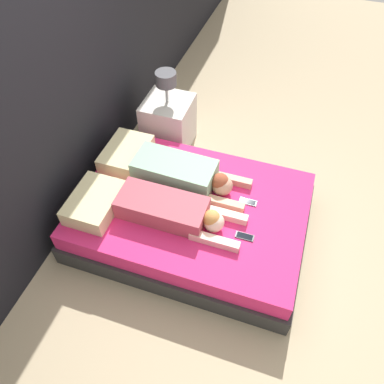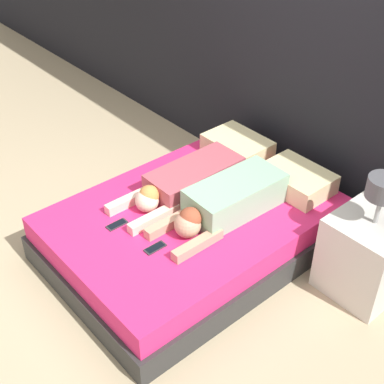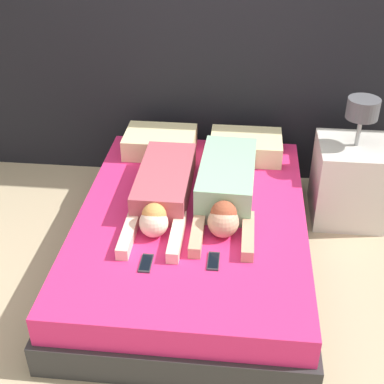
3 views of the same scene
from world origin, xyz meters
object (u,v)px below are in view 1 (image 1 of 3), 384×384
Objects in this scene: pillow_head_right at (127,154)px; nightstand at (168,122)px; bed at (192,217)px; cell_phone_right at (248,202)px; person_left at (173,211)px; pillow_head_left at (95,202)px; cell_phone_left at (245,236)px; person_right at (184,174)px.

nightstand reaches higher than pillow_head_right.
bed is 0.54m from cell_phone_right.
pillow_head_left is at bearing 100.14° from person_left.
pillow_head_right is at bearing 68.19° from cell_phone_left.
nightstand reaches higher than cell_phone_right.
pillow_head_left is 0.64m from pillow_head_right.
person_left is (0.12, -0.67, 0.01)m from pillow_head_left.
pillow_head_right is 0.49× the size of person_right.
pillow_head_right is 0.85m from person_left.
person_left is at bearing 153.07° from bed.
pillow_head_right is 0.78m from nightstand.
pillow_head_right is 0.64m from person_right.
bed is at bearing -26.93° from person_left.
bed is at bearing 109.75° from cell_phone_right.
person_left reaches higher than cell_phone_right.
bed is 0.88m from pillow_head_right.
person_right reaches higher than pillow_head_left.
cell_phone_right is at bearing -70.25° from bed.
bed is 1.93× the size of person_right.
person_right is at bearing 86.49° from cell_phone_right.
cell_phone_right is (0.37, 0.06, 0.00)m from cell_phone_left.
cell_phone_right is at bearing -68.59° from pillow_head_left.
cell_phone_right is (0.49, -1.24, -0.07)m from pillow_head_left.
person_right reaches higher than pillow_head_right.
person_right reaches higher than cell_phone_left.
bed is 13.34× the size of cell_phone_left.
nightstand reaches higher than cell_phone_left.
pillow_head_right is (0.64, 0.00, 0.00)m from pillow_head_left.
pillow_head_left is 0.56× the size of nightstand.
cell_phone_right is 0.17× the size of nightstand.
cell_phone_left is at bearing -110.93° from bed.
pillow_head_left is at bearing 111.41° from cell_phone_right.
person_left is at bearing 122.81° from cell_phone_right.
nightstand is (0.76, -0.14, -0.15)m from pillow_head_right.
cell_phone_right reaches higher than bed.
person_left is 1.02× the size of person_right.
cell_phone_left is (-0.41, -0.67, -0.11)m from person_right.
nightstand is (1.28, 0.54, -0.16)m from person_left.
cell_phone_left is at bearing -171.40° from cell_phone_right.
person_left is 0.68m from cell_phone_right.
person_right is at bearing 58.84° from cell_phone_left.
cell_phone_right is (-0.04, -0.62, -0.11)m from person_right.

